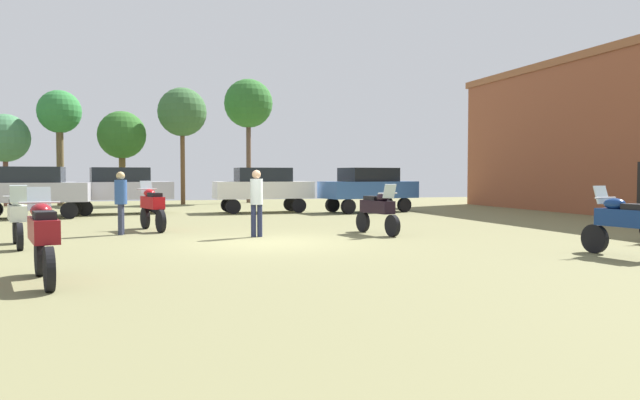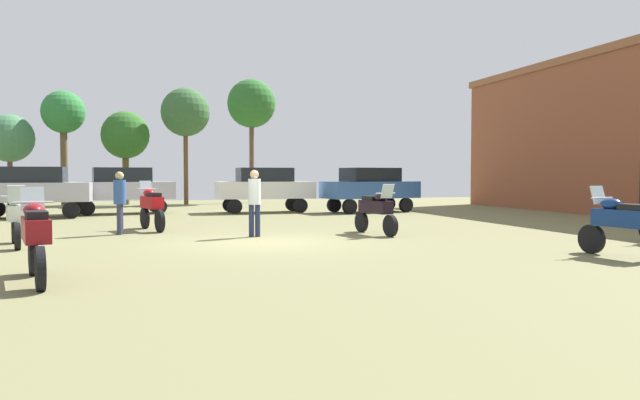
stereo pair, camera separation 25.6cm
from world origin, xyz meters
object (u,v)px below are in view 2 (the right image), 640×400
object	(u,v)px
car_4	(370,186)
person_2	(120,198)
motorcycle_4	(152,206)
tree_5	(251,104)
tree_2	(63,114)
motorcycle_5	(16,216)
person_1	(254,198)
motorcycle_7	(376,210)
tree_6	(125,136)
car_2	(122,187)
car_3	(265,186)
car_5	(33,188)
tree_3	(185,113)
tree_4	(9,139)
motorcycle_9	(36,236)
motorcycle_6	(622,223)

from	to	relation	value
car_4	person_2	distance (m)	12.96
motorcycle_4	tree_5	world-z (taller)	tree_5
car_4	tree_2	xyz separation A→B (m)	(-14.07, 10.37, 3.83)
motorcycle_5	person_1	xyz separation A→B (m)	(5.79, 0.67, 0.35)
tree_5	person_1	bearing A→B (deg)	-99.38
motorcycle_7	tree_6	bearing A→B (deg)	-80.48
motorcycle_5	car_2	world-z (taller)	car_2
person_2	tree_5	world-z (taller)	tree_5
car_3	car_4	xyz separation A→B (m)	(4.63, -1.11, 0.00)
car_4	car_5	size ratio (longest dim) A/B	1.06
tree_3	car_2	bearing A→B (deg)	-112.40
car_2	tree_4	bearing A→B (deg)	28.88
tree_2	tree_3	bearing A→B (deg)	-6.44
motorcycle_7	car_3	size ratio (longest dim) A/B	0.49
car_5	tree_6	bearing A→B (deg)	-16.87
car_3	tree_4	bearing A→B (deg)	52.25
person_2	motorcycle_5	bearing A→B (deg)	-33.12
motorcycle_5	tree_3	bearing A→B (deg)	-117.64
person_1	tree_5	distance (m)	20.83
car_2	tree_3	world-z (taller)	tree_3
motorcycle_5	person_1	bearing A→B (deg)	173.63
person_1	person_2	bearing A→B (deg)	160.50
motorcycle_4	tree_4	world-z (taller)	tree_4
tree_6	motorcycle_9	bearing A→B (deg)	-91.24
person_1	tree_6	world-z (taller)	tree_6
motorcycle_6	tree_4	world-z (taller)	tree_4
tree_5	tree_6	bearing A→B (deg)	-176.83
motorcycle_9	tree_4	size ratio (longest dim) A/B	0.45
motorcycle_5	person_2	xyz separation A→B (m)	(2.24, 2.35, 0.33)
car_4	car_5	distance (m)	13.99
motorcycle_9	tree_5	bearing A→B (deg)	60.39
motorcycle_7	tree_4	size ratio (longest dim) A/B	0.43
motorcycle_9	car_2	xyz separation A→B (m)	(0.66, 17.21, 0.43)
person_2	tree_3	distance (m)	18.04
person_1	person_2	xyz separation A→B (m)	(-3.55, 1.67, -0.03)
car_2	motorcycle_5	bearing A→B (deg)	163.70
motorcycle_9	tree_5	size ratio (longest dim) A/B	0.30
tree_3	tree_5	size ratio (longest dim) A/B	0.89
car_3	tree_6	distance (m)	11.38
motorcycle_7	tree_6	xyz separation A→B (m)	(-7.37, 19.86, 3.17)
car_2	person_2	distance (m)	9.59
motorcycle_9	tree_3	xyz separation A→B (m)	(3.84, 24.93, 4.47)
tree_3	tree_5	bearing A→B (deg)	14.28
car_5	tree_6	distance (m)	10.86
person_1	car_3	bearing A→B (deg)	83.49
car_3	tree_3	world-z (taller)	tree_3
motorcycle_6	car_5	size ratio (longest dim) A/B	0.50
car_3	car_5	distance (m)	9.40
motorcycle_7	car_3	world-z (taller)	car_3
car_3	tree_6	xyz separation A→B (m)	(-6.21, 9.14, 2.71)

